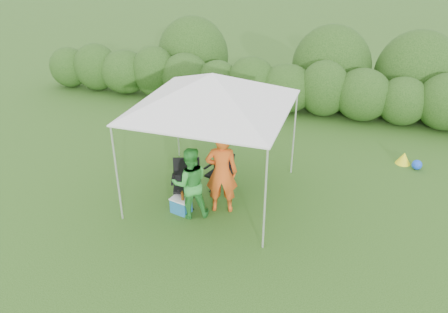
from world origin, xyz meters
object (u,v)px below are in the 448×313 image
(canopy, at_px, (213,91))
(cooler, at_px, (181,205))
(woman, at_px, (190,183))
(man, at_px, (222,172))
(chair_left, at_px, (187,179))
(chair_right, at_px, (221,169))

(canopy, distance_m, cooler, 2.50)
(woman, bearing_deg, man, -173.39)
(canopy, distance_m, man, 1.68)
(canopy, xyz_separation_m, cooler, (-0.42, -0.90, -2.29))
(man, bearing_deg, woman, 18.67)
(chair_left, bearing_deg, canopy, 27.00)
(chair_left, height_order, cooler, chair_left)
(woman, distance_m, cooler, 0.65)
(chair_left, xyz_separation_m, cooler, (0.03, -0.41, -0.40))
(man, bearing_deg, chair_left, -19.64)
(canopy, bearing_deg, chair_right, 74.07)
(woman, relative_size, cooler, 3.35)
(chair_right, xyz_separation_m, woman, (-0.26, -1.20, 0.27))
(canopy, bearing_deg, man, -56.19)
(man, distance_m, woman, 0.68)
(man, relative_size, cooler, 3.94)
(chair_left, bearing_deg, cooler, -106.77)
(canopy, height_order, man, canopy)
(woman, xyz_separation_m, cooler, (-0.24, 0.02, -0.61))
(cooler, bearing_deg, canopy, 77.81)
(chair_right, height_order, cooler, chair_right)
(canopy, distance_m, chair_left, 2.01)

